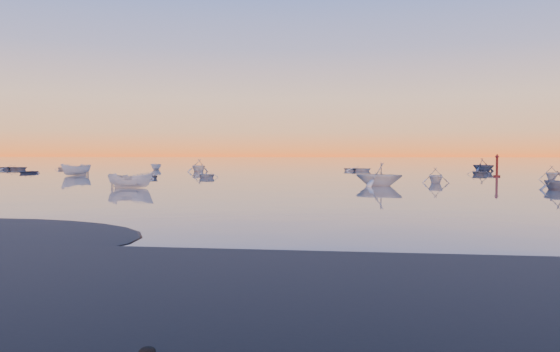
% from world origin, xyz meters
% --- Properties ---
extents(ground, '(600.00, 600.00, 0.00)m').
position_xyz_m(ground, '(0.00, 100.00, 0.00)').
color(ground, '#70665D').
rests_on(ground, ground).
extents(mud_lobes, '(140.00, 6.00, 0.07)m').
position_xyz_m(mud_lobes, '(0.00, -1.00, 0.01)').
color(mud_lobes, black).
rests_on(mud_lobes, ground).
extents(moored_fleet, '(124.00, 58.00, 1.20)m').
position_xyz_m(moored_fleet, '(0.00, 53.00, 0.00)').
color(moored_fleet, silver).
rests_on(moored_fleet, ground).
extents(boat_near_left, '(4.18, 2.59, 0.97)m').
position_xyz_m(boat_near_left, '(-8.83, 42.71, 0.00)').
color(boat_near_left, silver).
rests_on(boat_near_left, ground).
extents(boat_near_center, '(2.10, 3.93, 1.29)m').
position_xyz_m(boat_near_center, '(-10.09, 24.00, 0.00)').
color(boat_near_center, silver).
rests_on(boat_near_center, ground).
extents(boat_near_right, '(3.50, 2.41, 1.12)m').
position_xyz_m(boat_near_right, '(23.57, 26.04, 0.00)').
color(boat_near_right, gray).
rests_on(boat_near_right, ground).
extents(channel_marker, '(0.81, 0.81, 2.89)m').
position_xyz_m(channel_marker, '(25.25, 50.54, 1.14)').
color(channel_marker, '#4C1110').
rests_on(channel_marker, ground).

